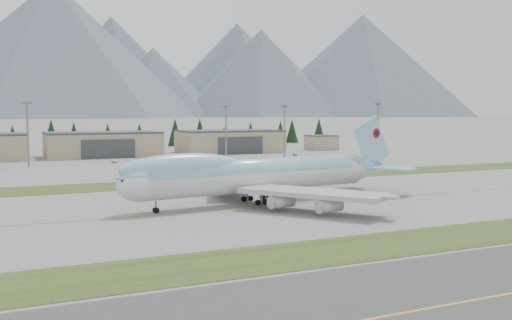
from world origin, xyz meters
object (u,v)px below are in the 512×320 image
service_vehicle_c (295,156)px  hangar_center (103,144)px  service_vehicle_a (114,163)px  boeing_747_freighter (257,174)px  service_vehicle_b (208,159)px  hangar_right (230,141)px

service_vehicle_c → hangar_center: bearing=168.8°
service_vehicle_a → service_vehicle_c: bearing=-9.5°
hangar_center → service_vehicle_c: size_ratio=13.02×
hangar_center → service_vehicle_a: hangar_center is taller
boeing_747_freighter → service_vehicle_c: boeing_747_freighter is taller
hangar_center → service_vehicle_b: size_ratio=14.41×
boeing_747_freighter → service_vehicle_c: 133.82m
service_vehicle_b → service_vehicle_c: service_vehicle_b is taller
hangar_center → service_vehicle_a: 34.24m
hangar_right → service_vehicle_c: 36.98m
hangar_right → service_vehicle_c: bearing=-59.5°
service_vehicle_a → service_vehicle_b: size_ratio=1.10×
hangar_right → service_vehicle_a: (-61.60, -33.78, -5.39)m
hangar_center → hangar_right: 60.00m
service_vehicle_a → service_vehicle_c: (80.18, 2.26, 0.00)m
boeing_747_freighter → hangar_right: (52.27, 144.87, -0.72)m
service_vehicle_a → service_vehicle_c: 80.21m
hangar_center → service_vehicle_a: size_ratio=13.05×
boeing_747_freighter → service_vehicle_c: size_ratio=19.15×
hangar_right → service_vehicle_a: size_ratio=13.05×
service_vehicle_b → service_vehicle_a: bearing=126.3°
boeing_747_freighter → hangar_center: boeing_747_freighter is taller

